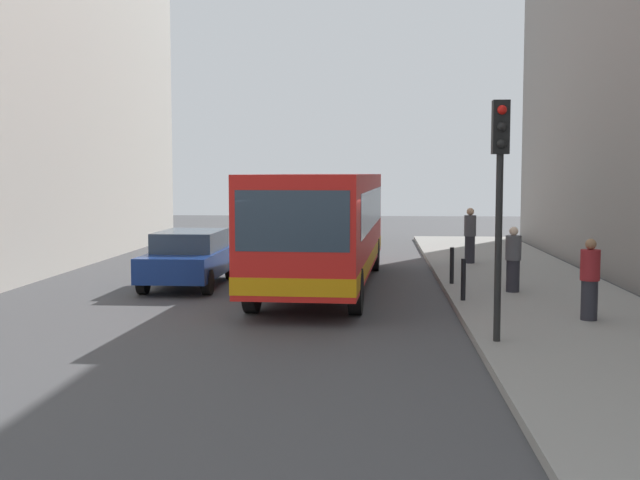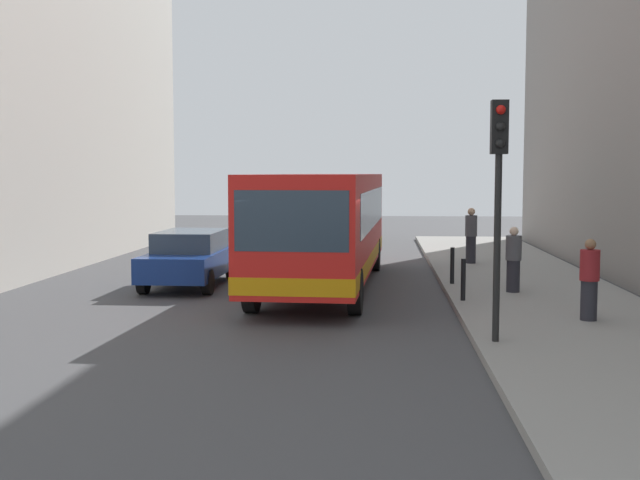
% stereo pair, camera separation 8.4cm
% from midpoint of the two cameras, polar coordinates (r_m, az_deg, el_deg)
% --- Properties ---
extents(ground_plane, '(80.00, 80.00, 0.00)m').
position_cam_midpoint_polar(ground_plane, '(16.99, -1.14, -5.48)').
color(ground_plane, '#424244').
extents(sidewalk, '(4.40, 40.00, 0.15)m').
position_cam_midpoint_polar(sidewalk, '(17.35, 17.00, -5.22)').
color(sidewalk, gray).
rests_on(sidewalk, ground).
extents(bus, '(3.05, 11.13, 3.00)m').
position_cam_midpoint_polar(bus, '(21.06, 0.21, 1.25)').
color(bus, red).
rests_on(bus, ground).
extents(car_beside_bus, '(1.90, 4.42, 1.48)m').
position_cam_midpoint_polar(car_beside_bus, '(21.70, -9.38, -1.21)').
color(car_beside_bus, navy).
rests_on(car_beside_bus, ground).
extents(traffic_light, '(0.28, 0.33, 4.10)m').
position_cam_midpoint_polar(traffic_light, '(13.83, 12.55, 4.58)').
color(traffic_light, black).
rests_on(traffic_light, sidewalk).
extents(bollard_near, '(0.11, 0.11, 0.95)m').
position_cam_midpoint_polar(bollard_near, '(18.38, 10.07, -2.80)').
color(bollard_near, black).
rests_on(bollard_near, sidewalk).
extents(bollard_mid, '(0.11, 0.11, 0.95)m').
position_cam_midpoint_polar(bollard_mid, '(21.10, 9.28, -1.81)').
color(bollard_mid, black).
rests_on(bollard_mid, sidewalk).
extents(pedestrian_near_signal, '(0.38, 0.38, 1.61)m').
position_cam_midpoint_polar(pedestrian_near_signal, '(16.49, 18.57, -2.71)').
color(pedestrian_near_signal, '#26262D').
rests_on(pedestrian_near_signal, sidewalk).
extents(pedestrian_mid_sidewalk, '(0.38, 0.38, 1.59)m').
position_cam_midpoint_polar(pedestrian_mid_sidewalk, '(19.90, 13.52, -1.37)').
color(pedestrian_mid_sidewalk, '#26262D').
rests_on(pedestrian_mid_sidewalk, sidewalk).
extents(pedestrian_far_sidewalk, '(0.38, 0.38, 1.77)m').
position_cam_midpoint_polar(pedestrian_far_sidewalk, '(25.96, 10.57, 0.32)').
color(pedestrian_far_sidewalk, '#26262D').
rests_on(pedestrian_far_sidewalk, sidewalk).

